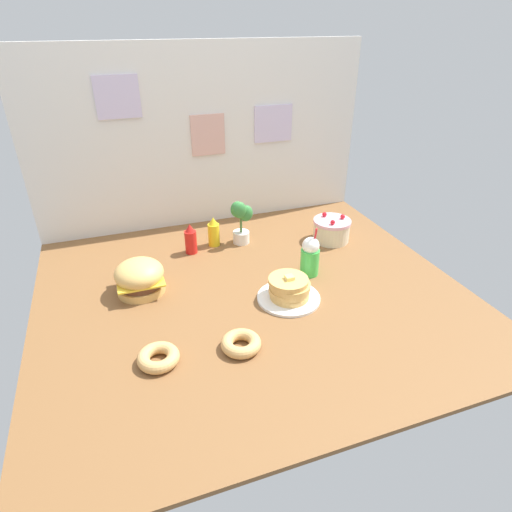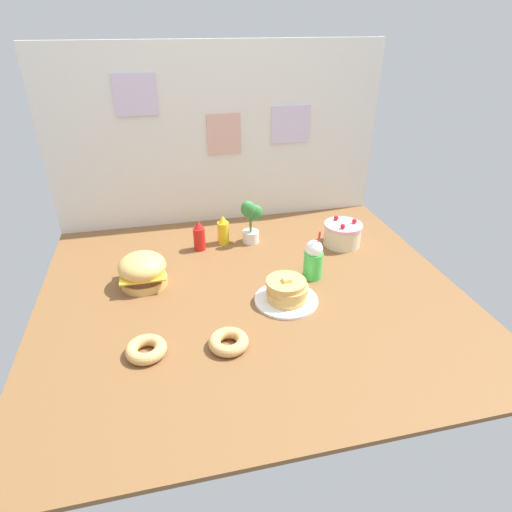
{
  "view_description": "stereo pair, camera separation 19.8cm",
  "coord_description": "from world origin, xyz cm",
  "views": [
    {
      "loc": [
        -54.86,
        -159.07,
        114.39
      ],
      "look_at": [
        2.82,
        3.62,
        17.33
      ],
      "focal_mm": 30.07,
      "sensor_mm": 36.0,
      "label": 1
    },
    {
      "loc": [
        -35.87,
        -164.6,
        114.39
      ],
      "look_at": [
        2.82,
        3.62,
        17.33
      ],
      "focal_mm": 30.07,
      "sensor_mm": 36.0,
      "label": 2
    }
  ],
  "objects": [
    {
      "name": "back_wall",
      "position": [
        0.02,
        87.58,
        52.25
      ],
      "size": [
        196.22,
        4.2,
        103.86
      ],
      "color": "silver",
      "rests_on": "ground_plane"
    },
    {
      "name": "ketchup_bottle",
      "position": [
        -19.05,
        48.54,
        7.93
      ],
      "size": [
        6.51,
        6.51,
        17.14
      ],
      "color": "red",
      "rests_on": "ground_plane"
    },
    {
      "name": "mustard_bottle",
      "position": [
        -4.95,
        53.01,
        7.93
      ],
      "size": [
        6.51,
        6.51,
        17.14
      ],
      "color": "yellow",
      "rests_on": "ground_plane"
    },
    {
      "name": "donut_pink_glaze",
      "position": [
        -48.85,
        -32.43,
        2.55
      ],
      "size": [
        15.94,
        15.94,
        4.8
      ],
      "color": "tan",
      "rests_on": "ground_plane"
    },
    {
      "name": "burger",
      "position": [
        -49.5,
        18.66,
        7.78
      ],
      "size": [
        22.72,
        22.72,
        16.39
      ],
      "color": "#DBA859",
      "rests_on": "ground_plane"
    },
    {
      "name": "pancake_stack",
      "position": [
        13.89,
        -10.51,
        4.76
      ],
      "size": [
        29.13,
        29.13,
        12.59
      ],
      "color": "white",
      "rests_on": "ground_plane"
    },
    {
      "name": "cream_soda_cup",
      "position": [
        32.32,
        6.48,
        10.06
      ],
      "size": [
        9.42,
        9.42,
        25.69
      ],
      "color": "green",
      "rests_on": "ground_plane"
    },
    {
      "name": "potted_plant",
      "position": [
        10.58,
        50.67,
        13.96
      ],
      "size": [
        12.17,
        10.5,
        26.13
      ],
      "color": "white",
      "rests_on": "ground_plane"
    },
    {
      "name": "ground_plane",
      "position": [
        0.0,
        0.0,
        -1.0
      ],
      "size": [
        196.22,
        176.27,
        2.0
      ],
      "primitive_type": "cube",
      "color": "brown"
    },
    {
      "name": "layer_cake",
      "position": [
        60.52,
        36.08,
        6.57
      ],
      "size": [
        21.39,
        21.39,
        15.59
      ],
      "color": "beige",
      "rests_on": "ground_plane"
    },
    {
      "name": "donut_chocolate",
      "position": [
        -17.19,
        -35.28,
        2.55
      ],
      "size": [
        15.94,
        15.94,
        4.8
      ],
      "color": "tan",
      "rests_on": "ground_plane"
    }
  ]
}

